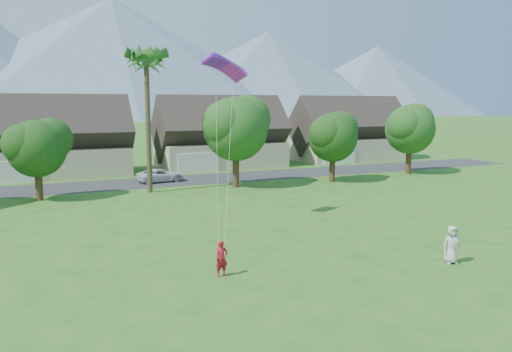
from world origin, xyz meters
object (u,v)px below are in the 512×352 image
kite_flyer (222,259)px  watcher (452,245)px  parked_car (161,175)px  parafoil_kite (225,65)px

kite_flyer → watcher: 11.34m
parked_car → kite_flyer: bearing=164.2°
parked_car → parafoil_kite: bearing=171.7°
kite_flyer → parked_car: 28.80m
watcher → parked_car: size_ratio=0.40×
parafoil_kite → kite_flyer: bearing=-130.3°
watcher → parked_car: bearing=119.4°
kite_flyer → watcher: bearing=-20.0°
parked_car → parafoil_kite: (-0.16, -18.90, 9.54)m
parafoil_kite → watcher: bearing=-78.8°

